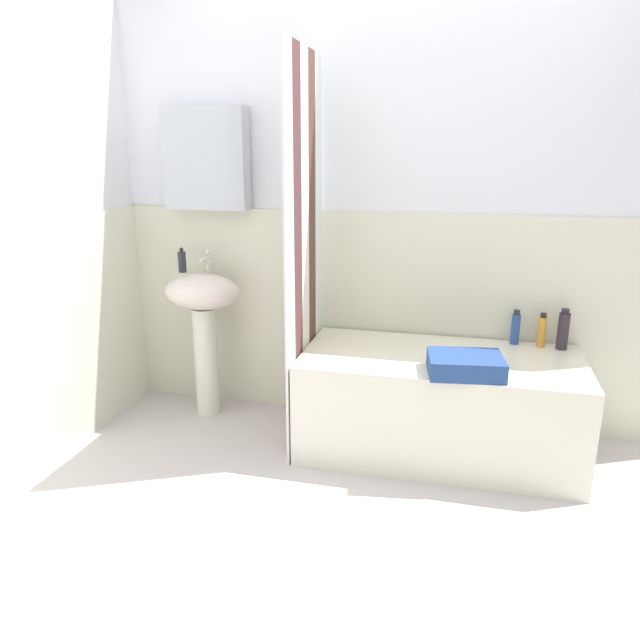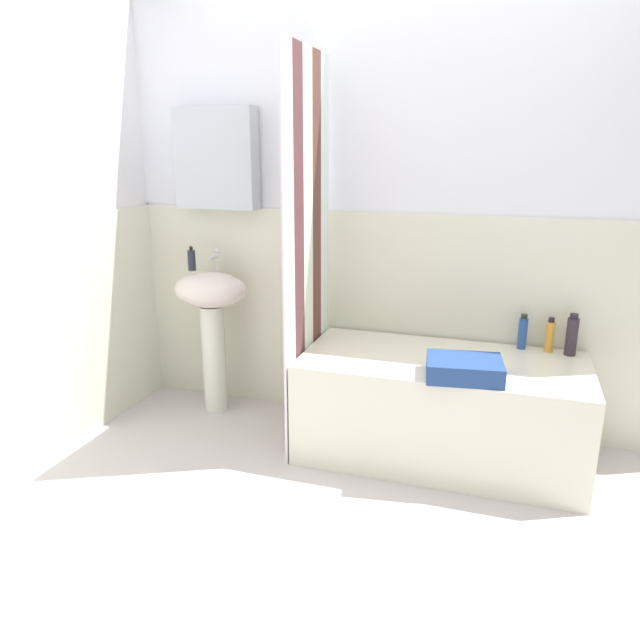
# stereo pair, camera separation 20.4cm
# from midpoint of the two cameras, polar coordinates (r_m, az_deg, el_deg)

# --- Properties ---
(ground_plane) EXTENTS (4.80, 5.60, 0.04)m
(ground_plane) POSITION_cam_midpoint_polar(r_m,az_deg,el_deg) (2.60, -0.60, -20.83)
(ground_plane) COLOR silver
(wall_back_tiled) EXTENTS (3.60, 0.18, 2.40)m
(wall_back_tiled) POSITION_cam_midpoint_polar(r_m,az_deg,el_deg) (3.35, 3.76, 9.22)
(wall_back_tiled) COLOR white
(wall_back_tiled) RESTS_ON ground_plane
(wall_left_tiled) EXTENTS (0.07, 1.81, 2.40)m
(wall_left_tiled) POSITION_cam_midpoint_polar(r_m,az_deg,el_deg) (3.18, -27.72, 6.61)
(wall_left_tiled) COLOR white
(wall_left_tiled) RESTS_ON ground_plane
(sink) EXTENTS (0.44, 0.34, 0.85)m
(sink) POSITION_cam_midpoint_polar(r_m,az_deg,el_deg) (3.53, -12.66, 0.65)
(sink) COLOR silver
(sink) RESTS_ON ground_plane
(faucet) EXTENTS (0.03, 0.12, 0.12)m
(faucet) POSITION_cam_midpoint_polar(r_m,az_deg,el_deg) (3.54, -12.37, 5.48)
(faucet) COLOR silver
(faucet) RESTS_ON sink
(soap_dispenser) EXTENTS (0.04, 0.04, 0.14)m
(soap_dispenser) POSITION_cam_midpoint_polar(r_m,az_deg,el_deg) (3.55, -14.61, 5.41)
(soap_dispenser) COLOR #252633
(soap_dispenser) RESTS_ON sink
(bathtub) EXTENTS (1.40, 0.68, 0.53)m
(bathtub) POSITION_cam_midpoint_polar(r_m,az_deg,el_deg) (3.16, 9.43, -7.92)
(bathtub) COLOR white
(bathtub) RESTS_ON ground_plane
(shower_curtain) EXTENTS (0.01, 0.68, 2.00)m
(shower_curtain) POSITION_cam_midpoint_polar(r_m,az_deg,el_deg) (3.07, -3.39, 5.96)
(shower_curtain) COLOR white
(shower_curtain) RESTS_ON ground_plane
(body_wash_bottle) EXTENTS (0.06, 0.06, 0.22)m
(body_wash_bottle) POSITION_cam_midpoint_polar(r_m,az_deg,el_deg) (3.30, 20.53, -0.93)
(body_wash_bottle) COLOR #312831
(body_wash_bottle) RESTS_ON bathtub
(lotion_bottle) EXTENTS (0.04, 0.04, 0.18)m
(lotion_bottle) POSITION_cam_midpoint_polar(r_m,az_deg,el_deg) (3.31, 18.74, -1.01)
(lotion_bottle) COLOR gold
(lotion_bottle) RESTS_ON bathtub
(conditioner_bottle) EXTENTS (0.05, 0.05, 0.19)m
(conditioner_bottle) POSITION_cam_midpoint_polar(r_m,az_deg,el_deg) (3.32, 16.45, -0.77)
(conditioner_bottle) COLOR #294D99
(conditioner_bottle) RESTS_ON bathtub
(towel_folded) EXTENTS (0.37, 0.30, 0.09)m
(towel_folded) POSITION_cam_midpoint_polar(r_m,az_deg,el_deg) (2.84, 11.68, -4.22)
(towel_folded) COLOR navy
(towel_folded) RESTS_ON bathtub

